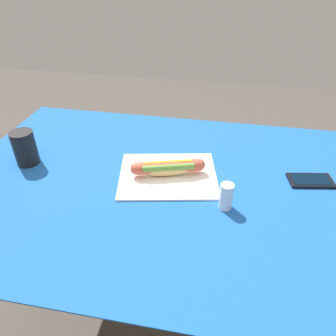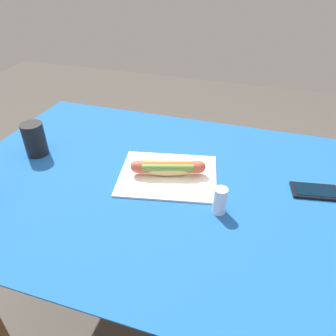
{
  "view_description": "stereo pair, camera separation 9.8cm",
  "coord_description": "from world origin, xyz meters",
  "px_view_note": "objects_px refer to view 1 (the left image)",
  "views": [
    {
      "loc": [
        -0.18,
        0.76,
        1.32
      ],
      "look_at": [
        -0.03,
        -0.04,
        0.77
      ],
      "focal_mm": 34.48,
      "sensor_mm": 36.0,
      "label": 1
    },
    {
      "loc": [
        -0.28,
        0.73,
        1.32
      ],
      "look_at": [
        -0.03,
        -0.04,
        0.77
      ],
      "focal_mm": 34.48,
      "sensor_mm": 36.0,
      "label": 2
    }
  ],
  "objects_px": {
    "salt_shaker": "(226,196)",
    "drinking_cup": "(25,148)",
    "cell_phone": "(311,180)",
    "hot_dog": "(168,167)"
  },
  "relations": [
    {
      "from": "salt_shaker",
      "to": "drinking_cup",
      "type": "bearing_deg",
      "value": -9.18
    },
    {
      "from": "hot_dog",
      "to": "cell_phone",
      "type": "bearing_deg",
      "value": -173.12
    },
    {
      "from": "drinking_cup",
      "to": "salt_shaker",
      "type": "height_order",
      "value": "drinking_cup"
    },
    {
      "from": "salt_shaker",
      "to": "hot_dog",
      "type": "bearing_deg",
      "value": -32.36
    },
    {
      "from": "hot_dog",
      "to": "drinking_cup",
      "type": "xyz_separation_m",
      "value": [
        0.46,
        0.01,
        0.02
      ]
    },
    {
      "from": "hot_dog",
      "to": "cell_phone",
      "type": "xyz_separation_m",
      "value": [
        -0.43,
        -0.05,
        -0.03
      ]
    },
    {
      "from": "hot_dog",
      "to": "drinking_cup",
      "type": "bearing_deg",
      "value": 1.15
    },
    {
      "from": "hot_dog",
      "to": "cell_phone",
      "type": "height_order",
      "value": "hot_dog"
    },
    {
      "from": "cell_phone",
      "to": "salt_shaker",
      "type": "distance_m",
      "value": 0.3
    },
    {
      "from": "drinking_cup",
      "to": "cell_phone",
      "type": "bearing_deg",
      "value": -176.09
    }
  ]
}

